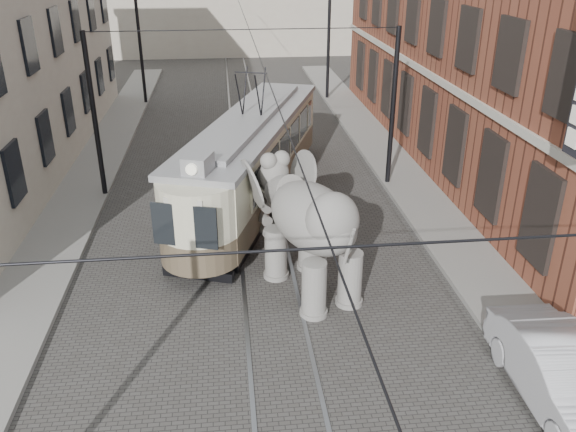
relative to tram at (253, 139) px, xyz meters
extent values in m
plane|color=#3D3B39|center=(0.08, -5.01, -2.36)|extent=(120.00, 120.00, 0.00)
cube|color=slate|center=(6.08, -5.01, -2.29)|extent=(2.00, 60.00, 0.15)
cube|color=slate|center=(-6.42, -5.01, -2.29)|extent=(2.00, 60.00, 0.15)
cube|color=brown|center=(11.08, 3.99, 3.64)|extent=(8.00, 26.00, 12.00)
imported|color=#ACABB0|center=(5.58, -11.21, -1.65)|extent=(1.60, 4.34, 1.42)
camera|label=1|loc=(-0.93, -19.95, 6.25)|focal=36.72mm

